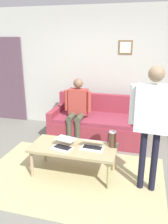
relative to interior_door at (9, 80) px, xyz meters
The scene contains 11 objects.
ground_plane 3.29m from the interior_door, 137.60° to the left, with size 7.68×7.68×0.00m, color slate.
area_rug 3.33m from the interior_door, 137.48° to the left, with size 2.75×1.83×0.01m, color tan.
back_wall 2.34m from the interior_door, behind, with size 7.04×0.11×2.70m.
interior_door is the anchor object (origin of this frame).
couch 2.58m from the interior_door, 165.57° to the left, with size 1.84×0.92×0.88m.
coffee_table 3.16m from the interior_door, 138.84° to the left, with size 1.31×0.61×0.47m.
laptop_left 3.09m from the interior_door, 136.23° to the left, with size 0.37×0.38×0.12m.
laptop_center 3.35m from the interior_door, 142.57° to the left, with size 0.34×0.27×0.14m.
french_press 3.50m from the interior_door, 146.98° to the left, with size 0.13×0.11×0.27m.
person_standing 4.05m from the interior_door, 148.14° to the left, with size 0.60×0.23×1.73m.
person_seated 2.23m from the interior_door, 157.57° to the left, with size 0.55×0.51×1.28m.
Camera 1 is at (-1.00, 2.95, 2.05)m, focal length 37.00 mm.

